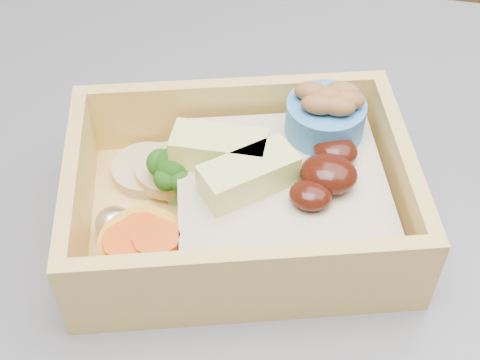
# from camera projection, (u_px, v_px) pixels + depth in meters

# --- Properties ---
(bento_box) EXTENTS (0.24, 0.20, 0.07)m
(bento_box) POSITION_uv_depth(u_px,v_px,m) (250.00, 192.00, 0.41)
(bento_box) COLOR #E3BA5E
(bento_box) RESTS_ON island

